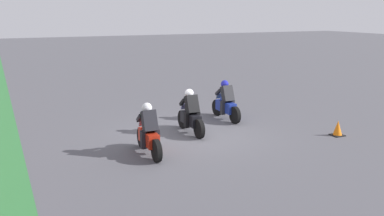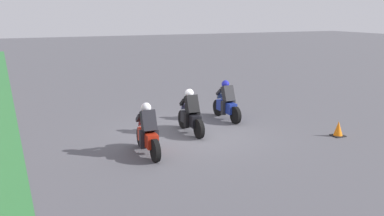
{
  "view_description": "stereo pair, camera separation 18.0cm",
  "coord_description": "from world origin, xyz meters",
  "px_view_note": "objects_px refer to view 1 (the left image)",
  "views": [
    {
      "loc": [
        -12.54,
        5.86,
        4.07
      ],
      "look_at": [
        0.14,
        -0.02,
        0.9
      ],
      "focal_mm": 39.98,
      "sensor_mm": 36.0,
      "label": 1
    },
    {
      "loc": [
        -12.61,
        5.69,
        4.07
      ],
      "look_at": [
        0.14,
        -0.02,
        0.9
      ],
      "focal_mm": 39.98,
      "sensor_mm": 36.0,
      "label": 2
    }
  ],
  "objects_px": {
    "rider_lane_a": "(226,103)",
    "rider_lane_b": "(191,115)",
    "rider_lane_c": "(149,134)",
    "traffic_cone": "(338,129)"
  },
  "relations": [
    {
      "from": "rider_lane_a",
      "to": "rider_lane_b",
      "type": "height_order",
      "value": "same"
    },
    {
      "from": "rider_lane_a",
      "to": "traffic_cone",
      "type": "relative_size",
      "value": 3.98
    },
    {
      "from": "rider_lane_a",
      "to": "rider_lane_b",
      "type": "relative_size",
      "value": 1.0
    },
    {
      "from": "rider_lane_c",
      "to": "rider_lane_b",
      "type": "bearing_deg",
      "value": -51.36
    },
    {
      "from": "rider_lane_a",
      "to": "rider_lane_c",
      "type": "bearing_deg",
      "value": 123.58
    },
    {
      "from": "rider_lane_b",
      "to": "rider_lane_c",
      "type": "xyz_separation_m",
      "value": [
        -1.53,
        2.04,
        0.0
      ]
    },
    {
      "from": "rider_lane_c",
      "to": "rider_lane_a",
      "type": "bearing_deg",
      "value": -54.75
    },
    {
      "from": "rider_lane_b",
      "to": "traffic_cone",
      "type": "bearing_deg",
      "value": -117.43
    },
    {
      "from": "rider_lane_b",
      "to": "rider_lane_c",
      "type": "height_order",
      "value": "same"
    },
    {
      "from": "traffic_cone",
      "to": "rider_lane_c",
      "type": "bearing_deg",
      "value": 82.52
    }
  ]
}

